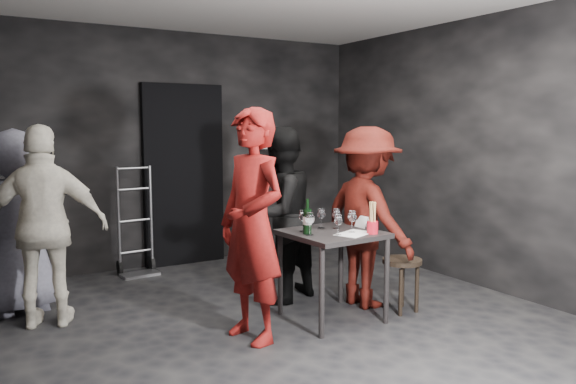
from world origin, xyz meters
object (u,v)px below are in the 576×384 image
tasting_table (332,243)px  stool (402,270)px  breadstick_cup (373,218)px  bystander_cream (45,217)px  bystander_grey (17,215)px  hand_truck (137,255)px  server_red (252,205)px  man_maroon (367,210)px  woman_black (279,208)px  wine_bottle (307,221)px

tasting_table → stool: bearing=-13.3°
tasting_table → breadstick_cup: breadstick_cup is taller
bystander_cream → bystander_grey: bearing=-51.7°
stool → tasting_table: bearing=166.7°
hand_truck → server_red: 2.47m
server_red → man_maroon: (1.26, 0.22, -0.16)m
tasting_table → woman_black: 0.72m
bystander_grey → wine_bottle: (2.00, -1.50, 0.00)m
woman_black → wine_bottle: 0.67m
tasting_table → stool: size_ratio=1.60×
man_maroon → breadstick_cup: 0.48m
woman_black → man_maroon: size_ratio=1.00×
bystander_cream → bystander_grey: (-0.17, 0.47, -0.04)m
tasting_table → bystander_grey: bystander_grey is taller
hand_truck → man_maroon: size_ratio=0.68×
man_maroon → server_red: bearing=95.6°
stool → server_red: (-1.42, 0.09, 0.66)m
stool → breadstick_cup: breadstick_cup is taller
tasting_table → server_red: size_ratio=0.36×
bystander_cream → wine_bottle: bystander_cream is taller
breadstick_cup → tasting_table: bearing=132.8°
stool → man_maroon: 0.61m
stool → woman_black: 1.23m
hand_truck → breadstick_cup: hand_truck is taller
stool → wine_bottle: bearing=169.3°
server_red → bystander_grey: server_red is taller
stool → bystander_grey: 3.37m
server_red → woman_black: bearing=126.9°
bystander_grey → hand_truck: bearing=-155.3°
tasting_table → bystander_grey: 2.72m
man_maroon → bystander_cream: 2.71m
server_red → woman_black: 1.00m
tasting_table → bystander_cream: size_ratio=0.42×
bystander_grey → tasting_table: bearing=139.4°
server_red → wine_bottle: (0.54, 0.08, -0.17)m
hand_truck → man_maroon: 2.67m
bystander_cream → tasting_table: bearing=172.1°
hand_truck → stool: 2.93m
stool → bystander_grey: (-2.88, 1.67, 0.48)m
bystander_cream → wine_bottle: (1.84, -1.03, -0.03)m
hand_truck → breadstick_cup: bearing=-68.7°
stool → server_red: size_ratio=0.23×
bystander_grey → stool: bearing=143.4°
hand_truck → man_maroon: (1.50, -2.10, 0.65)m
tasting_table → server_red: server_red is taller
bystander_grey → wine_bottle: size_ratio=5.94×
stool → bystander_grey: bearing=149.9°
wine_bottle → man_maroon: bearing=11.2°
man_maroon → tasting_table: bearing=103.8°
woman_black → hand_truck: bearing=-82.2°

